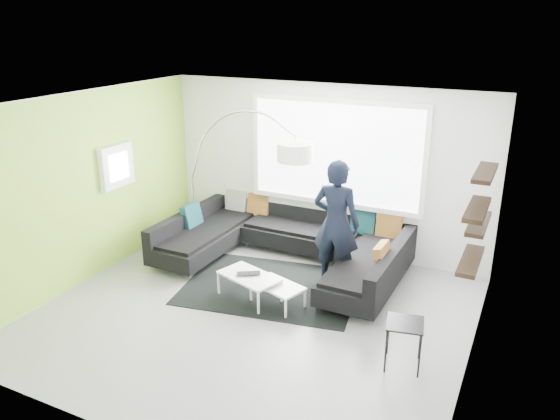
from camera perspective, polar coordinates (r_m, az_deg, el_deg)
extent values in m
plane|color=gray|center=(7.46, -2.87, -10.86)|extent=(5.50, 5.50, 0.00)
cube|color=silver|center=(9.02, 4.63, 4.24)|extent=(5.50, 0.04, 2.80)
cube|color=silver|center=(5.03, -17.16, -9.66)|extent=(5.50, 0.04, 2.80)
cube|color=silver|center=(8.48, -19.58, 2.14)|extent=(0.04, 5.00, 2.80)
cube|color=silver|center=(6.11, 20.21, -4.62)|extent=(0.04, 5.00, 2.80)
cube|color=white|center=(6.51, -3.30, 10.90)|extent=(5.50, 5.00, 0.04)
cube|color=#93C638|center=(8.47, -19.53, 2.13)|extent=(0.01, 5.00, 2.80)
cube|color=white|center=(8.84, 5.80, 5.90)|extent=(2.96, 0.06, 1.68)
cube|color=white|center=(8.79, -16.67, 4.41)|extent=(0.12, 0.66, 0.66)
cube|color=black|center=(6.38, 19.98, -0.65)|extent=(0.20, 1.24, 0.95)
cube|color=black|center=(8.68, 0.33, -4.79)|extent=(3.75, 2.35, 0.39)
cube|color=black|center=(8.54, 0.33, -2.70)|extent=(3.75, 2.35, 0.29)
cube|color=brown|center=(8.52, 0.33, -2.33)|extent=(3.33, 0.24, 0.41)
cube|color=black|center=(8.14, -0.96, -8.02)|extent=(2.78, 2.22, 0.01)
cube|color=white|center=(7.68, -1.76, -8.35)|extent=(1.26, 0.97, 0.37)
cube|color=black|center=(6.51, 12.77, -13.51)|extent=(0.48, 0.48, 0.56)
imported|color=black|center=(7.92, 5.88, -1.42)|extent=(0.72, 0.49, 1.91)
imported|color=black|center=(7.65, -3.27, -6.82)|extent=(0.52, 0.51, 0.03)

